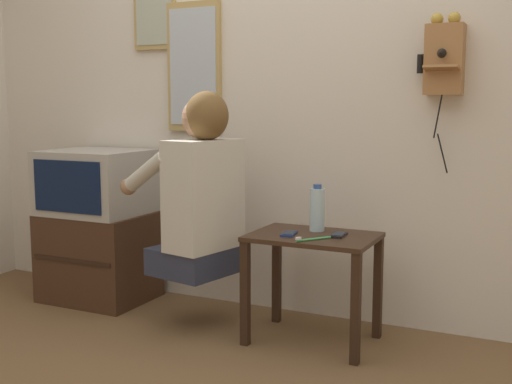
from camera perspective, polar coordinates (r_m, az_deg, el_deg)
wall_back at (r=3.55m, az=2.98°, el=9.67°), size 6.80×0.05×2.55m
side_table at (r=3.14m, az=5.09°, el=-5.76°), size 0.60×0.43×0.53m
person at (r=3.27m, az=-5.00°, el=0.20°), size 0.60×0.50×0.94m
tv_stand at (r=3.95m, az=-13.77°, el=-5.56°), size 0.60×0.48×0.52m
television at (r=3.89m, az=-13.96°, el=0.89°), size 0.57×0.52×0.37m
wall_phone_antique at (r=3.24m, az=16.38°, el=11.38°), size 0.22×0.18×0.76m
framed_picture at (r=3.96m, az=-9.00°, el=15.20°), size 0.28×0.03×0.39m
wall_mirror at (r=3.78m, az=-5.54°, el=11.01°), size 0.35×0.03×0.73m
cell_phone_held at (r=3.10m, az=2.95°, el=-3.71°), size 0.08×0.13×0.01m
cell_phone_spare at (r=3.09m, az=7.34°, el=-3.79°), size 0.07×0.13×0.01m
water_bottle at (r=3.19m, az=5.46°, el=-1.53°), size 0.07×0.07×0.23m
toothbrush at (r=2.98m, az=4.91°, el=-4.18°), size 0.12×0.16×0.02m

